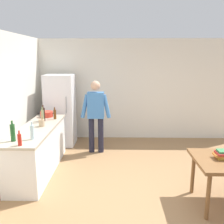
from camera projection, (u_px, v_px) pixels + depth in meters
name	position (u px, v px, depth m)	size (l,w,h in m)	color
ground_plane	(144.00, 193.00, 4.15)	(14.00, 14.00, 0.00)	#936D47
wall_back	(134.00, 90.00, 6.78)	(6.40, 0.12, 2.70)	silver
kitchen_counter	(38.00, 150.00, 4.87)	(0.64, 2.20, 0.90)	white
refrigerator	(61.00, 110.00, 6.33)	(0.70, 0.67, 1.80)	white
person	(96.00, 112.00, 5.76)	(0.70, 0.22, 1.70)	#1E1E2D
cooking_pot	(47.00, 114.00, 5.62)	(0.40, 0.28, 0.12)	red
utensil_jar	(42.00, 123.00, 4.83)	(0.11, 0.11, 0.32)	tan
bottle_wine_dark	(43.00, 114.00, 5.24)	(0.08, 0.08, 0.34)	black
bottle_sauce_red	(20.00, 140.00, 3.79)	(0.06, 0.06, 0.24)	#B22319
bottle_wine_green	(13.00, 132.00, 3.98)	(0.08, 0.08, 0.34)	#1E5123
bottle_water_clear	(32.00, 132.00, 4.07)	(0.07, 0.07, 0.30)	silver
bottle_beer_brown	(55.00, 114.00, 5.41)	(0.06, 0.06, 0.26)	#5B3314
bottle_vinegar_tall	(42.00, 116.00, 5.13)	(0.06, 0.06, 0.32)	gray
book_stack	(224.00, 154.00, 3.68)	(0.28, 0.19, 0.13)	gold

